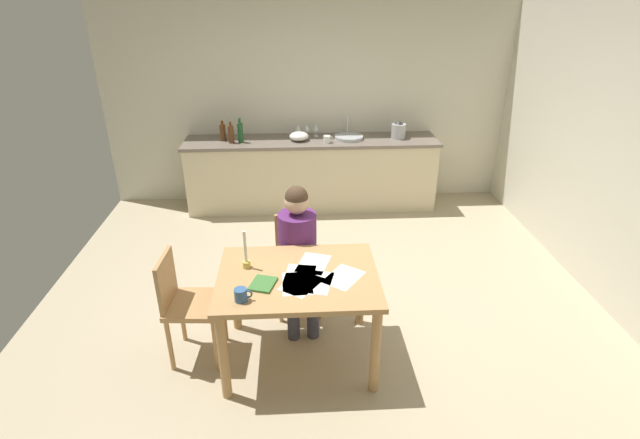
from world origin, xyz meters
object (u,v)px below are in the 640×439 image
object	(u,v)px
chair_at_table	(297,259)
person_seated	(298,247)
teacup_on_counter	(327,139)
sink_unit	(349,137)
dining_table	(298,288)
book_magazine	(263,284)
mixing_bowl	(299,136)
wine_glass_back_left	(298,128)
coffee_mug	(241,295)
bottle_vinegar	(231,134)
wine_glass_by_kettle	(307,128)
stovetop_kettle	(399,130)
bottle_wine_red	(240,132)
bottle_oil	(223,132)
candlestick	(246,257)
chair_side_empty	(186,302)
wine_glass_near_sink	(316,128)

from	to	relation	value
chair_at_table	person_seated	distance (m)	0.25
chair_at_table	teacup_on_counter	world-z (taller)	teacup_on_counter
sink_unit	dining_table	bearing A→B (deg)	-103.36
book_magazine	mixing_bowl	distance (m)	2.99
wine_glass_back_left	coffee_mug	bearing A→B (deg)	-97.36
dining_table	bottle_vinegar	bearing A→B (deg)	105.22
chair_at_table	coffee_mug	xyz separation A→B (m)	(-0.38, -0.97, 0.32)
wine_glass_by_kettle	stovetop_kettle	bearing A→B (deg)	-7.44
bottle_wine_red	dining_table	bearing A→B (deg)	-77.01
person_seated	bottle_oil	size ratio (longest dim) A/B	4.72
coffee_mug	chair_at_table	bearing A→B (deg)	68.71
book_magazine	wine_glass_back_left	xyz separation A→B (m)	(0.30, 3.16, 0.25)
person_seated	book_magazine	bearing A→B (deg)	-111.59
candlestick	wine_glass_back_left	distance (m)	2.95
chair_side_empty	wine_glass_near_sink	world-z (taller)	wine_glass_near_sink
chair_side_empty	bottle_wine_red	size ratio (longest dim) A/B	2.95
wine_glass_back_left	candlestick	bearing A→B (deg)	-98.39
candlestick	wine_glass_by_kettle	bearing A→B (deg)	79.43
dining_table	stovetop_kettle	bearing A→B (deg)	65.58
bottle_oil	mixing_bowl	xyz separation A→B (m)	(0.94, -0.05, -0.05)
book_magazine	sink_unit	xyz separation A→B (m)	(0.94, 3.01, 0.17)
book_magazine	wine_glass_by_kettle	world-z (taller)	wine_glass_by_kettle
wine_glass_by_kettle	bottle_vinegar	bearing A→B (deg)	-165.73
chair_side_empty	bottle_oil	xyz separation A→B (m)	(-0.03, 2.84, 0.51)
bottle_wine_red	wine_glass_back_left	world-z (taller)	bottle_wine_red
person_seated	bottle_oil	bearing A→B (deg)	110.49
bottle_vinegar	stovetop_kettle	xyz separation A→B (m)	(2.08, 0.09, -0.01)
wine_glass_back_left	teacup_on_counter	bearing A→B (deg)	-40.28
sink_unit	bottle_wine_red	bearing A→B (deg)	-176.81
book_magazine	bottle_vinegar	distance (m)	2.98
chair_side_empty	candlestick	bearing A→B (deg)	7.41
candlestick	dining_table	bearing A→B (deg)	-18.92
coffee_mug	teacup_on_counter	size ratio (longest dim) A/B	0.98
chair_side_empty	bottle_vinegar	world-z (taller)	bottle_vinegar
dining_table	chair_side_empty	world-z (taller)	chair_side_empty
coffee_mug	candlestick	world-z (taller)	candlestick
bottle_oil	teacup_on_counter	xyz separation A→B (m)	(1.28, -0.17, -0.06)
dining_table	wine_glass_by_kettle	world-z (taller)	wine_glass_by_kettle
bottle_vinegar	wine_glass_near_sink	world-z (taller)	bottle_vinegar
candlestick	bottle_vinegar	bearing A→B (deg)	98.20
bottle_vinegar	wine_glass_near_sink	xyz separation A→B (m)	(1.05, 0.24, -0.00)
bottle_vinegar	stovetop_kettle	world-z (taller)	bottle_vinegar
book_magazine	bottle_oil	size ratio (longest dim) A/B	0.77
bottle_oil	wine_glass_back_left	xyz separation A→B (m)	(0.93, 0.13, 0.00)
mixing_bowl	wine_glass_back_left	size ratio (longest dim) A/B	1.54
sink_unit	bottle_vinegar	bearing A→B (deg)	-176.43
mixing_bowl	wine_glass_back_left	world-z (taller)	wine_glass_back_left
chair_side_empty	wine_glass_by_kettle	xyz separation A→B (m)	(1.01, 2.98, 0.51)
coffee_mug	book_magazine	world-z (taller)	coffee_mug
candlestick	mixing_bowl	size ratio (longest dim) A/B	1.27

